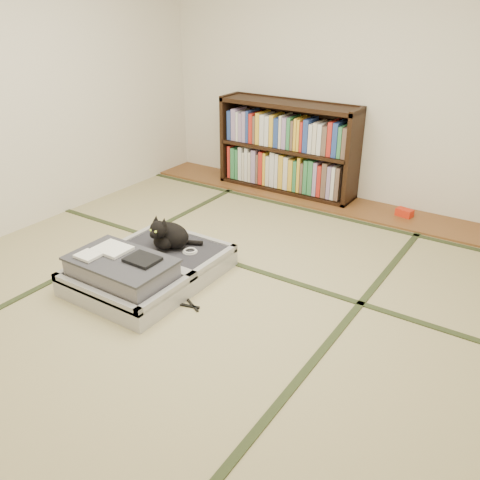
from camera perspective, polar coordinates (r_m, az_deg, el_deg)
The scene contains 10 objects.
floor at distance 3.66m, azimuth -3.69°, elevation -5.33°, with size 4.50×4.50×0.00m, color tan.
wood_strip at distance 5.23m, azimuth 9.60°, elevation 4.33°, with size 4.00×0.50×0.02m, color brown.
red_item at distance 5.00m, azimuth 17.98°, elevation 2.95°, with size 0.15×0.09×0.07m, color red.
room_shell at distance 3.17m, azimuth -4.47°, elevation 17.95°, with size 4.50×4.50×4.50m.
tatami_borders at distance 4.01m, azimuth 0.54°, elevation -2.24°, with size 4.00×4.50×0.01m.
bookcase at distance 5.35m, azimuth 5.33°, elevation 10.09°, with size 1.48×0.34×0.95m.
suitcase at distance 3.72m, azimuth -10.61°, elevation -3.22°, with size 0.81×1.08×0.32m.
cat at distance 3.85m, azimuth -8.07°, elevation 0.54°, with size 0.36×0.36×0.29m.
cable_coil at distance 3.81m, azimuth -5.63°, elevation -1.26°, with size 0.11×0.11×0.03m.
hanger at distance 3.52m, azimuth -7.20°, elevation -6.81°, with size 0.40×0.23×0.01m.
Camera 1 is at (1.92, -2.48, 1.89)m, focal length 38.00 mm.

